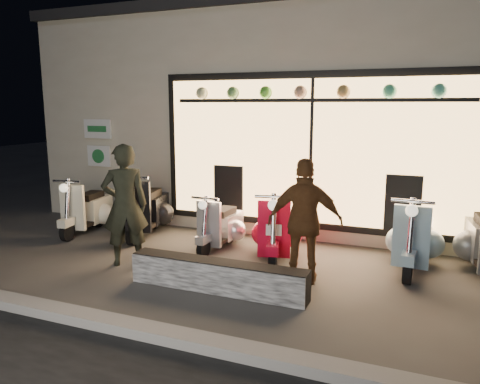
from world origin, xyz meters
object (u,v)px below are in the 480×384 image
(graffiti_barrier, at_px, (218,276))
(man, at_px, (125,205))
(woman, at_px, (305,222))
(scooter_silver, at_px, (223,225))
(scooter_red, at_px, (276,229))

(graffiti_barrier, height_order, man, man)
(woman, bearing_deg, scooter_silver, -44.87)
(graffiti_barrier, bearing_deg, man, 165.68)
(scooter_red, xyz_separation_m, man, (-1.92, -1.22, 0.47))
(man, bearing_deg, woman, 148.30)
(scooter_red, distance_m, man, 2.32)
(man, distance_m, woman, 2.63)
(scooter_red, xyz_separation_m, woman, (0.69, -0.94, 0.41))
(scooter_red, height_order, woman, woman)
(scooter_silver, relative_size, scooter_red, 0.86)
(man, bearing_deg, scooter_red, 174.55)
(scooter_silver, xyz_separation_m, man, (-0.95, -1.33, 0.53))
(scooter_silver, height_order, man, man)
(scooter_silver, distance_m, woman, 2.02)
(graffiti_barrier, bearing_deg, woman, 37.36)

